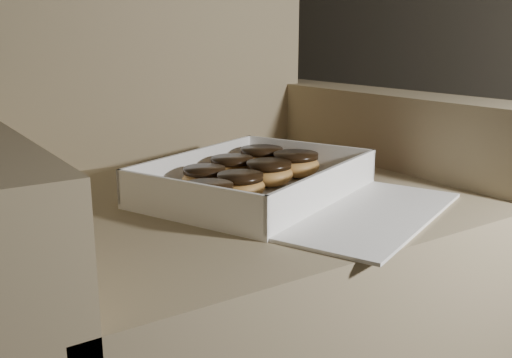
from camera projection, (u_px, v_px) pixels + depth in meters
The scene contains 13 objects.
armchair at pixel (209, 250), 1.07m from camera, with size 0.94×0.80×0.98m.
bakery_box at pixel (277, 191), 0.93m from camera, with size 0.50×0.53×0.06m.
donut_a at pixel (296, 164), 1.04m from camera, with size 0.09×0.09×0.04m.
donut_b at pixel (208, 197), 0.84m from camera, with size 0.08×0.08×0.04m.
donut_c at pixel (240, 185), 0.90m from camera, with size 0.08×0.08×0.04m.
donut_d at pixel (269, 173), 0.98m from camera, with size 0.08×0.08×0.04m.
donut_e at pixel (262, 158), 1.09m from camera, with size 0.09×0.09×0.04m.
donut_f at pixel (232, 168), 1.02m from camera, with size 0.08×0.08×0.04m.
donut_g at pixel (205, 178), 0.95m from camera, with size 0.08×0.08×0.04m.
crumb_a at pixel (208, 213), 0.82m from camera, with size 0.01×0.01×0.00m, color black.
crumb_b at pixel (263, 200), 0.89m from camera, with size 0.01×0.01×0.00m, color black.
crumb_c at pixel (262, 212), 0.83m from camera, with size 0.01×0.01×0.00m, color black.
crumb_d at pixel (283, 200), 0.89m from camera, with size 0.01×0.01×0.00m, color black.
Camera 1 is at (-0.06, -1.10, 0.70)m, focal length 40.00 mm.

